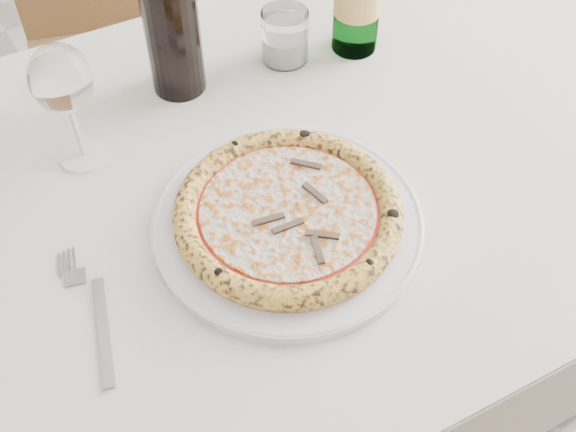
# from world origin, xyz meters

# --- Properties ---
(dining_table) EXTENTS (1.44, 0.91, 0.76)m
(dining_table) POSITION_xyz_m (0.03, 0.02, 0.66)
(dining_table) COLOR brown
(dining_table) RESTS_ON floor
(chair_far) EXTENTS (0.49, 0.49, 0.93)m
(chair_far) POSITION_xyz_m (0.11, 0.75, 0.53)
(chair_far) COLOR brown
(chair_far) RESTS_ON floor
(plate) EXTENTS (0.34, 0.34, 0.02)m
(plate) POSITION_xyz_m (0.03, -0.08, 0.76)
(plate) COLOR white
(plate) RESTS_ON dining_table
(pizza) EXTENTS (0.28, 0.28, 0.03)m
(pizza) POSITION_xyz_m (0.03, -0.08, 0.78)
(pizza) COLOR tan
(pizza) RESTS_ON plate
(fork) EXTENTS (0.06, 0.20, 0.00)m
(fork) POSITION_xyz_m (-0.22, -0.08, 0.76)
(fork) COLOR slate
(fork) RESTS_ON dining_table
(wine_glass) EXTENTS (0.08, 0.08, 0.18)m
(wine_glass) POSITION_xyz_m (-0.14, 0.17, 0.88)
(wine_glass) COLOR white
(wine_glass) RESTS_ON dining_table
(tumbler) EXTENTS (0.07, 0.07, 0.08)m
(tumbler) POSITION_xyz_m (0.21, 0.21, 0.79)
(tumbler) COLOR white
(tumbler) RESTS_ON dining_table
(wine_bottle) EXTENTS (0.08, 0.08, 0.32)m
(wine_bottle) POSITION_xyz_m (0.04, 0.23, 0.89)
(wine_bottle) COLOR black
(wine_bottle) RESTS_ON dining_table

